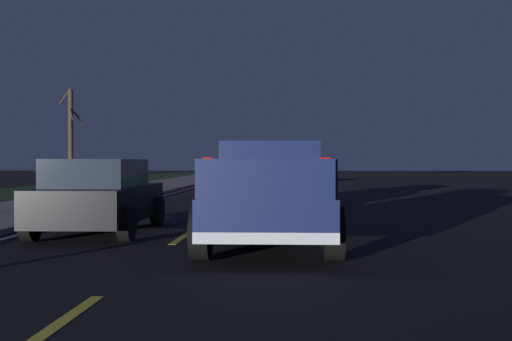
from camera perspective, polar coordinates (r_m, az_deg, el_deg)
The scene contains 9 objects.
ground at distance 28.32m, azimuth -1.14°, elevation -2.19°, with size 144.00×144.00×0.00m, color black.
sidewalk_shoulder at distance 29.30m, azimuth -12.33°, elevation -1.99°, with size 108.00×4.00×0.12m, color gray.
grass_verge at distance 31.01m, azimuth -21.27°, elevation -1.98°, with size 108.00×6.00×0.01m, color #1E3819.
lane_markings at distance 29.97m, azimuth -5.89°, elevation -2.02°, with size 108.00×3.54×0.01m.
pickup_truck at distance 11.44m, azimuth 1.27°, elevation -2.09°, with size 5.45×2.34×1.87m.
sedan_green at distance 21.71m, azimuth 2.80°, elevation -1.04°, with size 4.43×2.07×1.54m.
sedan_black at distance 13.31m, azimuth -14.12°, elevation -2.25°, with size 4.44×2.09×1.54m.
sedan_red at distance 36.66m, azimuth -2.71°, elevation -0.27°, with size 4.44×2.09×1.54m.
bare_tree_far at distance 38.67m, azimuth -16.63°, elevation 3.11°, with size 1.82×1.47×5.94m.
Camera 1 is at (-1.20, -2.12, 1.49)m, focal length 43.62 mm.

